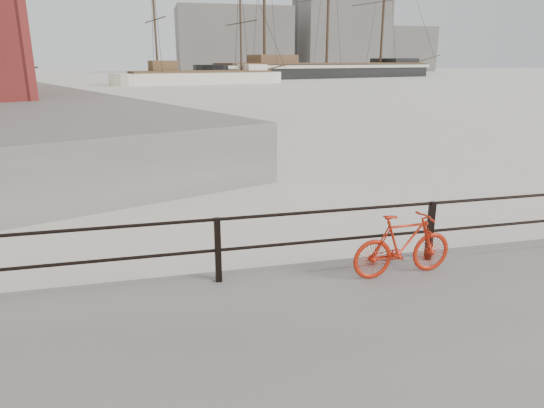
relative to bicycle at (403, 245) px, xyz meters
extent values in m
plane|color=white|center=(0.73, 0.60, -0.85)|extent=(400.00, 400.00, 0.00)
imported|color=red|center=(0.00, 0.00, 0.00)|extent=(1.66, 0.34, 0.99)
cube|color=gray|center=(20.73, 140.60, 8.15)|extent=(32.00, 18.00, 18.00)
cube|color=gray|center=(55.73, 145.60, 11.15)|extent=(26.00, 20.00, 24.00)
cube|color=gray|center=(78.73, 150.60, 6.15)|extent=(20.00, 16.00, 14.00)
camera|label=1|loc=(-3.58, -6.22, 2.70)|focal=32.00mm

